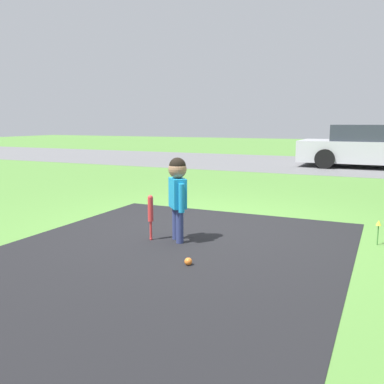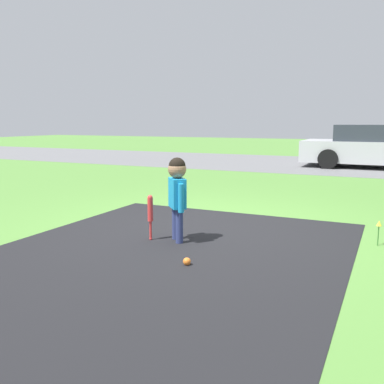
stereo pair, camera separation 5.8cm
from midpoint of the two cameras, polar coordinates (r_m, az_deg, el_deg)
ground_plane at (r=5.75m, az=1.46°, el=-4.62°), size 60.00×60.00×0.00m
driveway_strip at (r=3.64m, az=-13.19°, el=-13.30°), size 3.68×7.00×0.01m
street_strip at (r=14.66m, az=15.91°, el=3.59°), size 40.00×6.00×0.01m
child at (r=4.92m, az=-2.27°, el=0.61°), size 0.29×0.32×0.99m
baseball_bat at (r=5.05m, az=-5.87°, el=-2.55°), size 0.06×0.06×0.54m
sports_ball at (r=4.23m, az=-0.89°, el=-9.25°), size 0.08×0.08×0.08m
parked_car at (r=14.16m, az=23.23°, el=5.47°), size 4.57×2.09×1.30m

